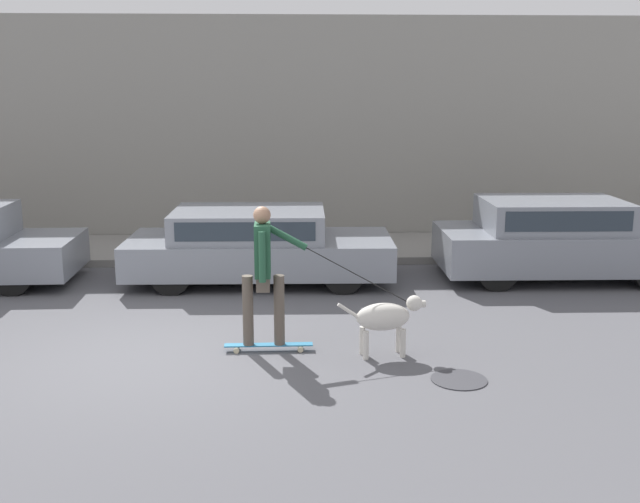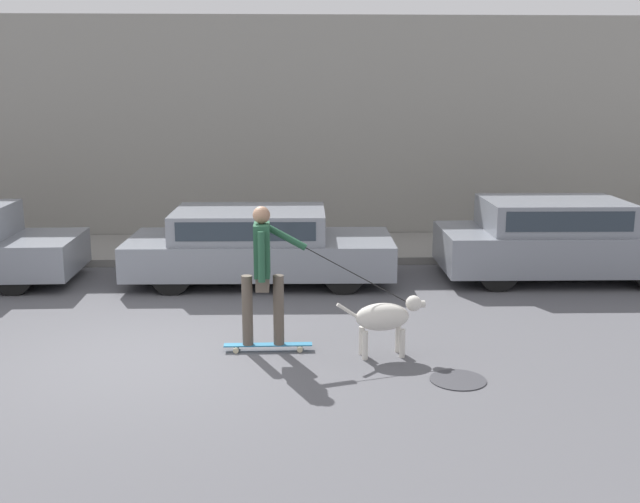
% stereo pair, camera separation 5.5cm
% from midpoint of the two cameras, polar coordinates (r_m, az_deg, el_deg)
% --- Properties ---
extents(ground_plane, '(36.00, 36.00, 0.00)m').
position_cam_midpoint_polar(ground_plane, '(9.26, -12.91, -7.87)').
color(ground_plane, '#545459').
extents(back_wall, '(32.00, 0.30, 4.59)m').
position_cam_midpoint_polar(back_wall, '(15.83, -8.65, 9.12)').
color(back_wall, gray).
rests_on(back_wall, ground_plane).
extents(sidewalk_curb, '(30.00, 2.38, 0.14)m').
position_cam_midpoint_polar(sidewalk_curb, '(14.79, -8.92, 0.18)').
color(sidewalk_curb, gray).
rests_on(sidewalk_curb, ground_plane).
extents(parked_car_1, '(4.36, 1.93, 1.20)m').
position_cam_midpoint_polar(parked_car_1, '(12.39, -4.96, 0.45)').
color(parked_car_1, black).
rests_on(parked_car_1, ground_plane).
extents(parked_car_2, '(4.03, 1.84, 1.34)m').
position_cam_midpoint_polar(parked_car_2, '(13.15, 17.53, 0.87)').
color(parked_car_2, black).
rests_on(parked_car_2, ground_plane).
extents(dog, '(1.08, 0.41, 0.73)m').
position_cam_midpoint_polar(dog, '(8.97, 4.85, -5.03)').
color(dog, beige).
rests_on(dog, ground_plane).
extents(skateboarder, '(2.30, 0.54, 1.79)m').
position_cam_midpoint_polar(skateboarder, '(8.97, -4.46, -1.38)').
color(skateboarder, beige).
rests_on(skateboarder, ground_plane).
extents(manhole_cover, '(0.62, 0.62, 0.01)m').
position_cam_midpoint_polar(manhole_cover, '(8.50, 10.36, -9.58)').
color(manhole_cover, '#38383D').
rests_on(manhole_cover, ground_plane).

